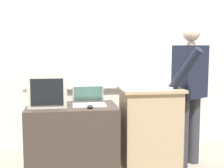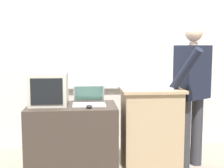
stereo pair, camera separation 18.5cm
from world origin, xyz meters
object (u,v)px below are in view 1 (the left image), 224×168
object	(u,v)px
person_presenter	(190,86)
computer_mouse_by_laptop	(90,107)
laptop	(89,99)
lectern_podium	(150,129)
side_desk	(72,141)
computer_mouse_by_keyboard	(176,87)
crt_monitor	(48,89)
wireless_keyboard	(152,88)

from	to	relation	value
person_presenter	computer_mouse_by_laptop	size ratio (longest dim) A/B	16.15
laptop	lectern_podium	bearing A→B (deg)	-3.82
lectern_podium	computer_mouse_by_laptop	distance (m)	0.76
side_desk	computer_mouse_by_keyboard	xyz separation A→B (m)	(1.11, -0.03, 0.56)
person_presenter	crt_monitor	size ratio (longest dim) A/B	3.86
wireless_keyboard	computer_mouse_by_keyboard	xyz separation A→B (m)	(0.27, 0.02, 0.01)
computer_mouse_by_laptop	side_desk	bearing A→B (deg)	137.28
computer_mouse_by_laptop	crt_monitor	bearing A→B (deg)	151.07
laptop	computer_mouse_by_laptop	bearing A→B (deg)	-90.51
person_presenter	crt_monitor	world-z (taller)	person_presenter
computer_mouse_by_laptop	crt_monitor	xyz separation A→B (m)	(-0.42, 0.23, 0.15)
computer_mouse_by_laptop	computer_mouse_by_keyboard	xyz separation A→B (m)	(0.93, 0.14, 0.17)
person_presenter	computer_mouse_by_keyboard	xyz separation A→B (m)	(-0.22, -0.13, 0.02)
computer_mouse_by_laptop	computer_mouse_by_keyboard	size ratio (longest dim) A/B	1.00
side_desk	computer_mouse_by_keyboard	distance (m)	1.24
laptop	wireless_keyboard	xyz separation A→B (m)	(0.66, -0.11, 0.12)
lectern_podium	wireless_keyboard	world-z (taller)	wireless_keyboard
side_desk	computer_mouse_by_laptop	world-z (taller)	computer_mouse_by_laptop
wireless_keyboard	laptop	bearing A→B (deg)	170.49
computer_mouse_by_laptop	crt_monitor	distance (m)	0.50
computer_mouse_by_laptop	computer_mouse_by_keyboard	world-z (taller)	computer_mouse_by_keyboard
side_desk	person_presenter	xyz separation A→B (m)	(1.33, 0.11, 0.55)
lectern_podium	laptop	xyz separation A→B (m)	(-0.66, 0.04, 0.34)
side_desk	wireless_keyboard	world-z (taller)	wireless_keyboard
person_presenter	laptop	world-z (taller)	person_presenter
laptop	wireless_keyboard	bearing A→B (deg)	-9.51
lectern_podium	person_presenter	xyz separation A→B (m)	(0.48, 0.09, 0.46)
lectern_podium	laptop	bearing A→B (deg)	176.18
lectern_podium	computer_mouse_by_keyboard	bearing A→B (deg)	-10.00
side_desk	lectern_podium	bearing A→B (deg)	1.39
side_desk	laptop	bearing A→B (deg)	19.74
side_desk	crt_monitor	size ratio (longest dim) A/B	2.22
lectern_podium	person_presenter	bearing A→B (deg)	10.12
laptop	crt_monitor	size ratio (longest dim) A/B	0.82
lectern_podium	wireless_keyboard	bearing A→B (deg)	-94.77
side_desk	computer_mouse_by_laptop	bearing A→B (deg)	-42.72
lectern_podium	crt_monitor	size ratio (longest dim) A/B	2.20
computer_mouse_by_laptop	crt_monitor	world-z (taller)	crt_monitor
side_desk	person_presenter	world-z (taller)	person_presenter
crt_monitor	computer_mouse_by_laptop	bearing A→B (deg)	-28.93
wireless_keyboard	computer_mouse_by_laptop	world-z (taller)	wireless_keyboard
computer_mouse_by_keyboard	crt_monitor	size ratio (longest dim) A/B	0.24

